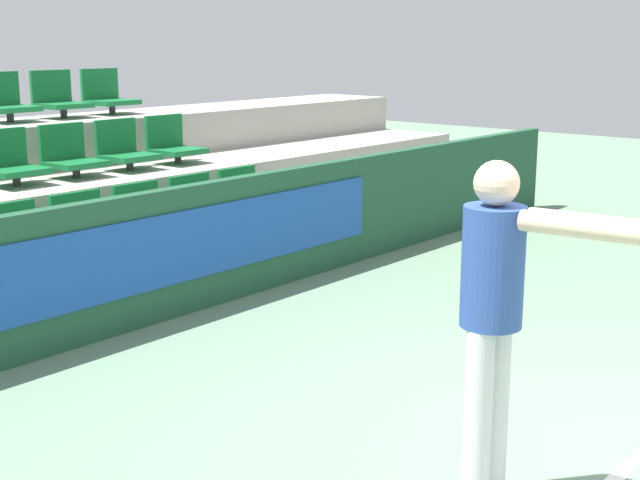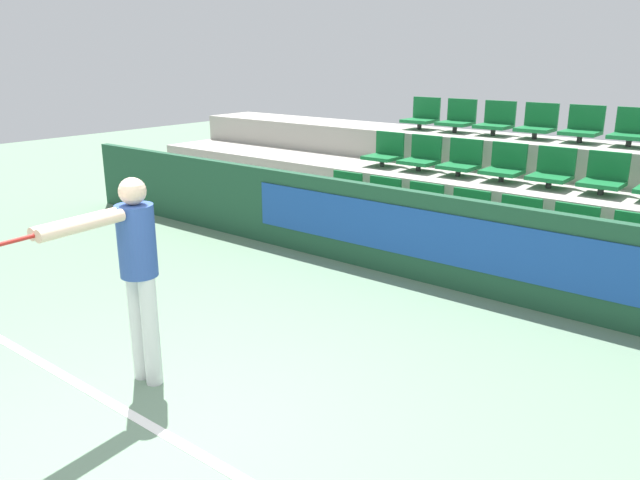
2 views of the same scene
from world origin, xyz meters
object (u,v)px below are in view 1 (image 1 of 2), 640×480
object	(u,v)px
stadium_chair_6	(247,198)
stadium_chair_13	(173,144)
stadium_chair_4	(146,218)
stadium_chair_2	(18,242)
stadium_chair_18	(5,102)
stadium_chair_5	(199,207)
tennis_player	(510,304)
stadium_chair_10	(11,163)
stadium_chair_11	(71,156)
stadium_chair_20	(107,96)
stadium_chair_19	(59,99)
stadium_chair_12	(124,150)
stadium_chair_3	(86,229)

from	to	relation	value
stadium_chair_6	stadium_chair_13	xyz separation A→B (m)	(0.00, 1.05, 0.44)
stadium_chair_4	stadium_chair_6	bearing A→B (deg)	0.00
stadium_chair_2	stadium_chair_18	size ratio (longest dim) A/B	1.00
stadium_chair_13	stadium_chair_18	xyz separation A→B (m)	(-1.22, 1.05, 0.44)
stadium_chair_5	tennis_player	distance (m)	4.59
tennis_player	stadium_chair_10	bearing A→B (deg)	77.32
stadium_chair_2	stadium_chair_18	xyz separation A→B (m)	(1.22, 2.10, 0.89)
stadium_chair_6	stadium_chair_11	distance (m)	1.67
stadium_chair_20	stadium_chair_6	bearing A→B (deg)	-90.00
stadium_chair_2	stadium_chair_13	size ratio (longest dim) A/B	1.00
stadium_chair_20	stadium_chair_2	bearing A→B (deg)	-139.34
stadium_chair_5	stadium_chair_19	distance (m)	2.28
stadium_chair_6	stadium_chair_20	distance (m)	2.28
stadium_chair_4	stadium_chair_18	bearing A→B (deg)	90.00
stadium_chair_2	stadium_chair_20	world-z (taller)	stadium_chair_20
stadium_chair_18	stadium_chair_19	xyz separation A→B (m)	(0.61, 0.00, 0.00)
stadium_chair_6	stadium_chair_10	world-z (taller)	stadium_chair_10
stadium_chair_12	stadium_chair_20	xyz separation A→B (m)	(0.61, 1.05, 0.44)
stadium_chair_6	stadium_chair_4	bearing A→B (deg)	180.00
stadium_chair_6	stadium_chair_13	distance (m)	1.14
stadium_chair_11	tennis_player	world-z (taller)	tennis_player
stadium_chair_3	stadium_chair_11	distance (m)	1.29
stadium_chair_2	stadium_chair_10	world-z (taller)	stadium_chair_10
stadium_chair_12	stadium_chair_4	bearing A→B (deg)	-120.20
tennis_player	stadium_chair_20	bearing A→B (deg)	62.95
stadium_chair_11	stadium_chair_20	distance (m)	1.67
stadium_chair_6	tennis_player	size ratio (longest dim) A/B	0.30
stadium_chair_5	stadium_chair_19	bearing A→B (deg)	90.00
stadium_chair_2	stadium_chair_5	xyz separation A→B (m)	(1.83, 0.00, 0.00)
stadium_chair_4	stadium_chair_13	bearing A→B (deg)	40.66
stadium_chair_20	stadium_chair_4	bearing A→B (deg)	-120.20
stadium_chair_3	tennis_player	distance (m)	4.23
stadium_chair_3	stadium_chair_11	world-z (taller)	stadium_chair_11
stadium_chair_4	tennis_player	size ratio (longest dim) A/B	0.30
stadium_chair_12	tennis_player	size ratio (longest dim) A/B	0.30
stadium_chair_2	stadium_chair_13	distance (m)	2.69
stadium_chair_4	stadium_chair_18	distance (m)	2.28
stadium_chair_5	tennis_player	bearing A→B (deg)	-114.83
stadium_chair_5	stadium_chair_20	world-z (taller)	stadium_chair_20
stadium_chair_12	stadium_chair_19	world-z (taller)	stadium_chair_19
stadium_chair_18	stadium_chair_6	bearing A→B (deg)	-59.80
stadium_chair_10	tennis_player	world-z (taller)	tennis_player
stadium_chair_13	stadium_chair_19	world-z (taller)	stadium_chair_19
stadium_chair_5	stadium_chair_3	bearing A→B (deg)	180.00
stadium_chair_20	tennis_player	world-z (taller)	stadium_chair_20
stadium_chair_2	stadium_chair_20	distance (m)	3.34
stadium_chair_3	tennis_player	xyz separation A→B (m)	(-0.70, -4.16, 0.35)
stadium_chair_18	stadium_chair_20	xyz separation A→B (m)	(1.22, 0.00, 0.00)
stadium_chair_13	stadium_chair_19	bearing A→B (deg)	120.20
stadium_chair_2	stadium_chair_5	bearing A→B (deg)	0.00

